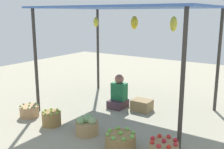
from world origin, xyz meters
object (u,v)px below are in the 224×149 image
basket_limes (52,118)px  wooden_crate_near_vendor (142,105)px  basket_cabbages (87,126)px  vendor_person (119,95)px  basket_green_chilies (29,111)px  basket_green_apples (120,141)px

basket_limes → wooden_crate_near_vendor: (1.09, 1.74, -0.01)m
basket_limes → basket_cabbages: (0.83, 0.08, 0.02)m
vendor_person → wooden_crate_near_vendor: bearing=10.4°
basket_limes → basket_cabbages: bearing=5.4°
basket_green_chilies → basket_limes: (0.74, -0.07, 0.02)m
vendor_person → wooden_crate_near_vendor: 0.60m
basket_cabbages → basket_green_apples: basket_cabbages is taller
basket_green_chilies → basket_cabbages: bearing=0.4°
basket_green_chilies → wooden_crate_near_vendor: bearing=42.5°
basket_green_chilies → basket_cabbages: basket_cabbages is taller
basket_cabbages → basket_green_apples: (0.79, -0.10, -0.04)m
basket_limes → basket_cabbages: 0.83m
basket_limes → basket_green_chilies: bearing=174.8°
basket_limes → wooden_crate_near_vendor: 2.05m
vendor_person → basket_green_chilies: (-1.26, -1.57, -0.18)m
vendor_person → basket_green_apples: size_ratio=1.53×
basket_limes → basket_green_apples: basket_limes is taller
basket_green_chilies → basket_cabbages: (1.57, 0.01, 0.04)m
basket_green_chilies → basket_green_apples: bearing=-2.2°
basket_limes → wooden_crate_near_vendor: bearing=58.0°
vendor_person → basket_green_apples: bearing=-56.6°
basket_green_apples → basket_limes: bearing=179.2°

